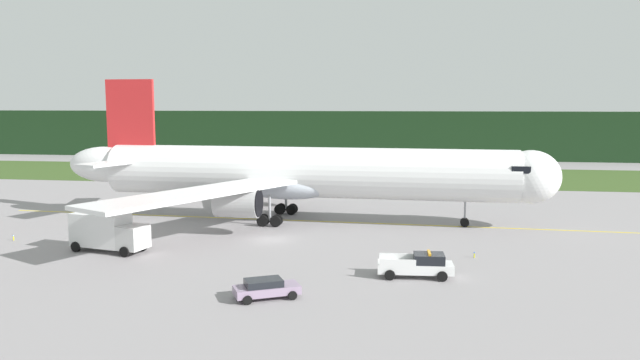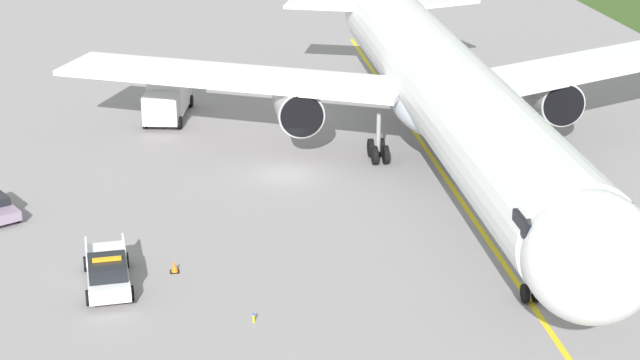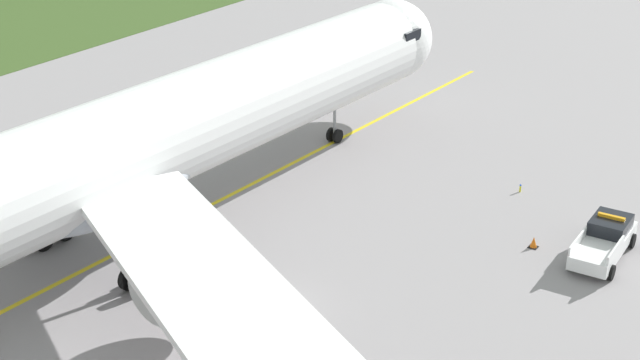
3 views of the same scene
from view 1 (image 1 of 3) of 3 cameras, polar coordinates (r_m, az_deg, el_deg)
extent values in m
plane|color=gray|center=(58.36, -4.69, -5.50)|extent=(320.00, 320.00, 0.00)
cube|color=#385121|center=(109.75, 1.75, 0.50)|extent=(320.00, 30.04, 0.04)
cube|color=black|center=(142.56, 3.42, 4.21)|extent=(288.00, 4.85, 10.86)
cube|color=yellow|center=(67.04, -1.22, -3.81)|extent=(70.50, 2.74, 0.01)
cylinder|color=white|center=(66.23, -1.23, 0.73)|extent=(44.24, 6.94, 5.42)
ellipsoid|color=white|center=(65.47, 18.98, 0.27)|extent=(6.15, 5.62, 5.42)
ellipsoid|color=white|center=(74.76, -19.28, 1.38)|extent=(8.81, 4.36, 4.07)
ellipsoid|color=#B5BDC9|center=(66.90, -3.08, -0.50)|extent=(11.55, 6.08, 2.98)
cube|color=black|center=(65.20, 17.89, 1.12)|extent=(1.98, 5.21, 0.70)
cube|color=white|center=(80.19, -4.58, 1.35)|extent=(13.59, 23.15, 0.35)
cylinder|color=#AEAEAE|center=(75.78, -3.65, -0.07)|extent=(4.33, 3.07, 2.93)
cylinder|color=black|center=(75.28, -2.05, -0.11)|extent=(0.21, 2.70, 2.69)
cube|color=white|center=(56.56, -11.32, -1.21)|extent=(14.88, 22.81, 0.35)
cylinder|color=#AEAEAE|center=(59.77, -7.68, -2.08)|extent=(4.33, 3.07, 2.93)
cylinder|color=black|center=(59.12, -5.69, -2.15)|extent=(0.21, 2.70, 2.69)
cube|color=red|center=(72.84, -17.17, 5.39)|extent=(5.67, 0.64, 8.96)
cube|color=white|center=(76.72, -16.04, 2.05)|extent=(4.83, 7.78, 0.28)
cube|color=white|center=(70.01, -18.85, 1.48)|extent=(5.25, 7.82, 0.28)
cylinder|color=gray|center=(65.37, 13.31, -2.71)|extent=(0.20, 0.20, 2.64)
cylinder|color=black|center=(65.86, 13.26, -3.81)|extent=(0.91, 0.25, 0.90)
cylinder|color=black|center=(65.35, 13.28, -3.89)|extent=(0.91, 0.25, 0.90)
cylinder|color=gray|center=(70.80, -3.17, -1.66)|extent=(0.28, 0.28, 2.64)
cylinder|color=black|center=(70.52, -2.68, -2.78)|extent=(1.21, 0.34, 1.20)
cylinder|color=black|center=(71.19, -2.55, -2.68)|extent=(1.21, 0.34, 1.20)
cylinder|color=black|center=(70.85, -3.78, -2.74)|extent=(1.21, 0.34, 1.20)
cylinder|color=black|center=(71.52, -3.64, -2.64)|extent=(1.21, 0.34, 1.20)
cylinder|color=gray|center=(64.08, -4.69, -2.61)|extent=(0.28, 0.28, 2.64)
cylinder|color=black|center=(64.47, -3.99, -3.73)|extent=(1.21, 0.34, 1.20)
cylinder|color=black|center=(63.80, -4.15, -3.85)|extent=(1.21, 0.34, 1.20)
cylinder|color=black|center=(64.83, -5.19, -3.68)|extent=(1.21, 0.34, 1.20)
cylinder|color=black|center=(64.17, -5.37, -3.80)|extent=(1.21, 0.34, 1.20)
cube|color=white|center=(46.24, 8.83, -8.02)|extent=(5.62, 2.26, 0.70)
cube|color=black|center=(46.14, 10.08, -7.18)|extent=(2.31, 1.91, 0.70)
cube|color=white|center=(46.92, 7.15, -7.04)|extent=(2.65, 0.26, 0.45)
cube|color=white|center=(45.15, 7.22, -7.61)|extent=(2.65, 0.26, 0.45)
cube|color=orange|center=(46.03, 10.09, -6.66)|extent=(0.28, 1.36, 0.16)
cylinder|color=black|center=(47.43, 11.03, -8.12)|extent=(0.77, 0.28, 0.76)
cylinder|color=black|center=(45.54, 11.27, -8.77)|extent=(0.77, 0.28, 0.76)
cylinder|color=black|center=(47.21, 6.45, -8.10)|extent=(0.77, 0.28, 0.76)
cylinder|color=black|center=(45.31, 6.50, -8.76)|extent=(0.77, 0.28, 0.76)
cube|color=beige|center=(54.67, -16.94, -5.10)|extent=(2.36, 2.74, 2.00)
cube|color=silver|center=(56.71, -19.68, -4.34)|extent=(5.30, 3.37, 2.84)
cylinder|color=#99999E|center=(56.40, -18.85, -5.94)|extent=(0.77, 0.26, 1.04)
cylinder|color=#99999E|center=(57.65, -20.37, -5.72)|extent=(0.77, 0.26, 1.04)
cylinder|color=black|center=(55.82, -16.14, -5.88)|extent=(0.93, 0.44, 0.90)
cylinder|color=black|center=(53.98, -17.68, -6.38)|extent=(0.93, 0.44, 0.90)
cylinder|color=black|center=(58.99, -20.14, -5.34)|extent=(0.93, 0.44, 0.90)
cylinder|color=black|center=(57.25, -21.72, -5.78)|extent=(0.93, 0.44, 0.90)
cube|color=gray|center=(41.16, -4.96, -10.11)|extent=(4.61, 3.55, 0.55)
cube|color=black|center=(40.96, -5.26, -9.46)|extent=(2.84, 2.49, 0.45)
cylinder|color=black|center=(42.43, -3.26, -9.94)|extent=(0.62, 0.44, 0.60)
cylinder|color=black|center=(40.77, -2.56, -10.66)|extent=(0.62, 0.44, 0.60)
cylinder|color=black|center=(41.78, -7.28, -10.27)|extent=(0.62, 0.44, 0.60)
cylinder|color=black|center=(40.09, -6.75, -11.02)|extent=(0.62, 0.44, 0.60)
cube|color=black|center=(49.55, 7.72, -7.82)|extent=(0.46, 0.46, 0.03)
cone|color=orange|center=(49.48, 7.73, -7.49)|extent=(0.36, 0.36, 0.55)
cylinder|color=yellow|center=(52.96, 14.13, -6.81)|extent=(0.10, 0.10, 0.37)
sphere|color=blue|center=(52.90, 14.13, -6.56)|extent=(0.12, 0.12, 0.12)
cylinder|color=yellow|center=(64.38, -26.56, -4.87)|extent=(0.10, 0.10, 0.39)
sphere|color=blue|center=(64.33, -26.58, -4.65)|extent=(0.12, 0.12, 0.12)
camera|label=2|loc=(67.92, 55.61, 13.31)|focal=60.29mm
camera|label=3|loc=(53.87, -44.44, 16.21)|focal=52.92mm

